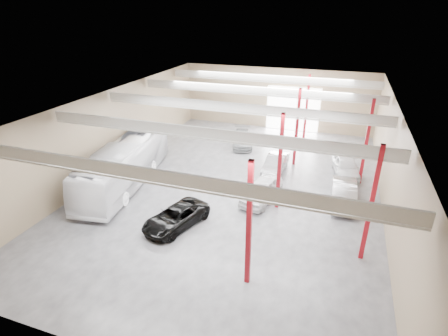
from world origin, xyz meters
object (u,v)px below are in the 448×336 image
Objects in this scene: coach_bus at (125,164)px; car_row_b at (275,164)px; car_row_c at (243,139)px; car_right_near at (344,194)px; car_right_far at (346,166)px; black_sedan at (176,217)px; car_row_a at (262,190)px.

coach_bus is 12.66m from car_row_b.
car_right_near reaches higher than car_row_c.
car_right_far is at bearing 15.62° from coach_bus.
black_sedan is 11.33m from car_row_b.
car_right_far reaches higher than car_right_near.
black_sedan is 1.00× the size of car_right_near.
coach_bus reaches higher than car_right_near.
coach_bus is 2.78× the size of car_row_b.
car_right_near reaches higher than black_sedan.
coach_bus is at bearing -136.06° from car_row_c.
coach_bus is 2.58× the size of car_right_near.
car_right_near is at bearing -57.46° from car_row_c.
car_row_c reaches higher than black_sedan.
car_row_c is at bearing 108.66° from black_sedan.
car_row_c is 1.04× the size of car_right_far.
coach_bus reaches higher than car_right_far.
car_right_near is at bearing 51.36° from black_sedan.
car_row_b is 6.88m from car_row_c.
car_row_a is (11.00, 0.99, -0.94)m from coach_bus.
car_row_a reaches higher than car_row_c.
car_row_a reaches higher than car_row_b.
car_right_near is at bearing -100.88° from car_right_far.
car_row_a is at bearing -169.29° from car_right_near.
car_row_b is (11.00, 6.19, -1.00)m from coach_bus.
coach_bus is at bearing 165.73° from black_sedan.
black_sedan is at bearing -41.66° from coach_bus.
car_row_c is at bearing 124.80° from car_row_a.
car_right_near is 5.20m from car_right_far.
car_right_near is (10.30, -8.99, 0.09)m from car_row_c.
car_right_far is at bearing -36.54° from car_row_c.
black_sedan is at bearing -106.35° from car_row_c.
coach_bus reaches higher than car_row_b.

